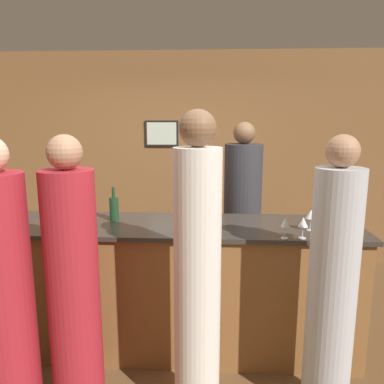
# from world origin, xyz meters

# --- Properties ---
(ground_plane) EXTENTS (14.00, 14.00, 0.00)m
(ground_plane) POSITION_xyz_m (0.00, 0.00, 0.00)
(ground_plane) COLOR brown
(back_wall) EXTENTS (8.00, 0.08, 2.80)m
(back_wall) POSITION_xyz_m (-0.00, 2.07, 1.40)
(back_wall) COLOR brown
(back_wall) RESTS_ON ground_plane
(bar_counter) EXTENTS (3.39, 0.75, 1.09)m
(bar_counter) POSITION_xyz_m (0.00, 0.00, 0.55)
(bar_counter) COLOR brown
(bar_counter) RESTS_ON ground_plane
(bartender) EXTENTS (0.39, 0.39, 1.91)m
(bartender) POSITION_xyz_m (0.81, 0.92, 0.88)
(bartender) COLOR #2D2D33
(bartender) RESTS_ON ground_plane
(guest_0) EXTENTS (0.33, 0.33, 1.85)m
(guest_0) POSITION_xyz_m (-0.39, -0.75, 0.86)
(guest_0) COLOR maroon
(guest_0) RESTS_ON ground_plane
(guest_1) EXTENTS (0.30, 0.30, 1.85)m
(guest_1) POSITION_xyz_m (1.26, -0.68, 0.87)
(guest_1) COLOR #B2B2B7
(guest_1) RESTS_ON ground_plane
(guest_2) EXTENTS (0.36, 0.36, 1.85)m
(guest_2) POSITION_xyz_m (-0.78, -0.87, 0.86)
(guest_2) COLOR maroon
(guest_2) RESTS_ON ground_plane
(guest_3) EXTENTS (0.29, 0.29, 1.99)m
(guest_3) POSITION_xyz_m (0.41, -0.77, 0.95)
(guest_3) COLOR silver
(guest_3) RESTS_ON ground_plane
(wine_bottle_0) EXTENTS (0.08, 0.08, 0.29)m
(wine_bottle_0) POSITION_xyz_m (-0.33, 0.08, 1.20)
(wine_bottle_0) COLOR #19381E
(wine_bottle_0) RESTS_ON bar_counter
(ice_bucket) EXTENTS (0.21, 0.21, 0.18)m
(ice_bucket) POSITION_xyz_m (-0.69, 0.16, 1.18)
(ice_bucket) COLOR silver
(ice_bucket) RESTS_ON bar_counter
(wine_glass_0) EXTENTS (0.08, 0.08, 0.16)m
(wine_glass_0) POSITION_xyz_m (1.25, -0.11, 1.22)
(wine_glass_0) COLOR silver
(wine_glass_0) RESTS_ON bar_counter
(wine_glass_2) EXTENTS (0.07, 0.07, 0.16)m
(wine_glass_2) POSITION_xyz_m (-1.22, 0.01, 1.21)
(wine_glass_2) COLOR silver
(wine_glass_2) RESTS_ON bar_counter
(wine_glass_3) EXTENTS (0.07, 0.07, 0.15)m
(wine_glass_3) POSITION_xyz_m (-0.53, -0.18, 1.20)
(wine_glass_3) COLOR silver
(wine_glass_3) RESTS_ON bar_counter
(wine_glass_5) EXTENTS (0.07, 0.07, 0.16)m
(wine_glass_5) POSITION_xyz_m (1.14, -0.32, 1.21)
(wine_glass_5) COLOR silver
(wine_glass_5) RESTS_ON bar_counter
(wine_glass_6) EXTENTS (0.06, 0.06, 0.16)m
(wine_glass_6) POSITION_xyz_m (1.01, -0.33, 1.21)
(wine_glass_6) COLOR silver
(wine_glass_6) RESTS_ON bar_counter
(wine_glass_7) EXTENTS (0.06, 0.06, 0.15)m
(wine_glass_7) POSITION_xyz_m (-0.68, -0.23, 1.20)
(wine_glass_7) COLOR silver
(wine_glass_7) RESTS_ON bar_counter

